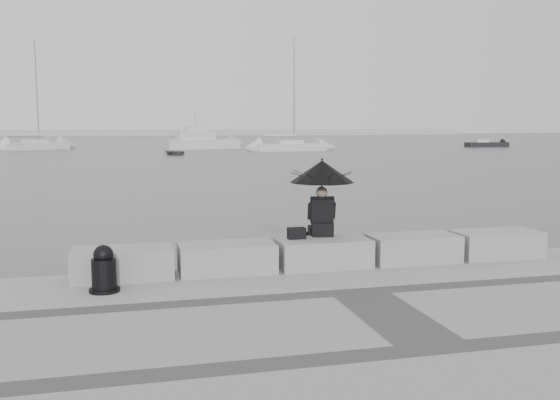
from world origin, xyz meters
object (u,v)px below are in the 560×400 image
object	(u,v)px
sailboat_left	(35,145)
small_motorboat	(487,144)
mooring_bollard	(104,272)
sailboat_right	(290,146)
seated_person	(322,180)
motor_cruiser	(202,142)
dinghy	(176,152)

from	to	relation	value
sailboat_left	small_motorboat	xyz separation A→B (m)	(57.27, -4.26, -0.21)
mooring_bollard	sailboat_right	bearing A→B (deg)	72.56
sailboat_left	seated_person	bearing A→B (deg)	-109.28
seated_person	sailboat_left	size ratio (longest dim) A/B	0.11
seated_person	sailboat_right	world-z (taller)	sailboat_right
motor_cruiser	small_motorboat	size ratio (longest dim) A/B	1.59
sailboat_left	sailboat_right	bearing A→B (deg)	-50.83
mooring_bollard	motor_cruiser	xyz separation A→B (m)	(9.57, 66.86, 0.09)
sailboat_right	small_motorboat	size ratio (longest dim) A/B	2.23
seated_person	mooring_bollard	distance (m)	4.07
mooring_bollard	small_motorboat	size ratio (longest dim) A/B	0.12
mooring_bollard	sailboat_left	size ratio (longest dim) A/B	0.06
small_motorboat	seated_person	bearing A→B (deg)	-122.53
seated_person	sailboat_right	distance (m)	59.57
motor_cruiser	dinghy	bearing A→B (deg)	-117.21
motor_cruiser	small_motorboat	world-z (taller)	motor_cruiser
seated_person	sailboat_right	xyz separation A→B (m)	(14.74, 57.70, -1.48)
motor_cruiser	seated_person	bearing A→B (deg)	-105.66
mooring_bollard	seated_person	bearing A→B (deg)	16.31
seated_person	motor_cruiser	size ratio (longest dim) A/B	0.15
sailboat_right	motor_cruiser	distance (m)	12.02
sailboat_right	seated_person	bearing A→B (deg)	-108.05
sailboat_left	dinghy	bearing A→B (deg)	-78.72
mooring_bollard	sailboat_left	world-z (taller)	sailboat_left
seated_person	small_motorboat	world-z (taller)	seated_person
mooring_bollard	sailboat_right	size ratio (longest dim) A/B	0.06
dinghy	sailboat_right	bearing A→B (deg)	-5.55
mooring_bollard	dinghy	distance (m)	52.62
sailboat_left	dinghy	size ratio (longest dim) A/B	4.45
mooring_bollard	sailboat_right	xyz separation A→B (m)	(18.47, 58.79, -0.28)
mooring_bollard	motor_cruiser	world-z (taller)	motor_cruiser
sailboat_left	small_motorboat	size ratio (longest dim) A/B	2.23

